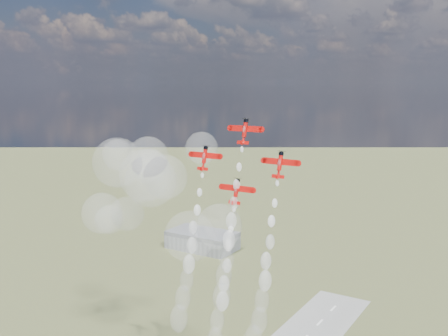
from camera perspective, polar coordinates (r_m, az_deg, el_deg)
hangar at (r=394.07m, az=-2.38°, el=-7.84°), size 50.00×28.00×13.00m
plane_lead at (r=162.28m, az=2.27°, el=4.05°), size 11.30×4.43×7.90m
plane_left at (r=168.13m, az=-2.15°, el=1.15°), size 11.30×4.43×7.90m
plane_right at (r=155.07m, az=6.09°, el=0.41°), size 11.30×4.43×7.90m
plane_slot at (r=160.62m, az=1.34°, el=-2.49°), size 11.30×4.43×7.90m
smoke_trail_lead at (r=161.23m, az=0.18°, el=-10.57°), size 5.45×16.01×46.34m
smoke_trail_left at (r=169.80m, az=-4.32°, el=-12.85°), size 5.14×15.86×46.87m
smoke_trail_right at (r=157.01m, az=3.93°, el=-14.91°), size 5.37×15.75×47.04m
smoke_trail_slot at (r=164.56m, az=-0.78°, el=-17.01°), size 5.14×15.66×46.61m
drifted_smoke_cloud at (r=210.98m, az=-8.23°, el=-2.07°), size 73.88×42.48×45.44m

